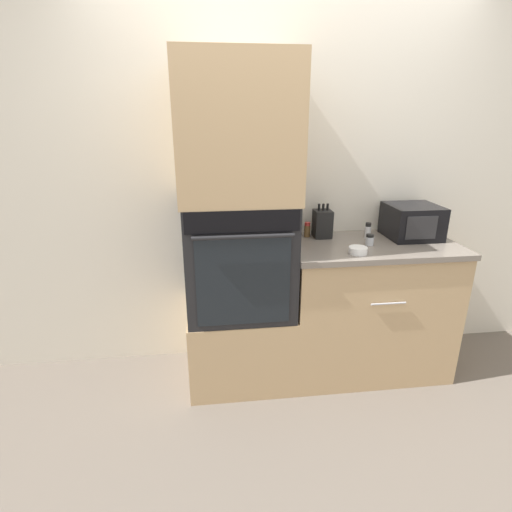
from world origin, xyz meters
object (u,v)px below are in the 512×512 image
(condiment_jar_near, at_px, (307,230))
(condiment_jar_far, at_px, (370,240))
(knife_block, at_px, (322,224))
(condiment_jar_mid, at_px, (368,231))
(wall_oven, at_px, (239,256))
(microwave, at_px, (412,221))
(bowl, at_px, (358,250))

(condiment_jar_near, xyz_separation_m, condiment_jar_far, (0.35, -0.24, -0.01))
(knife_block, bearing_deg, condiment_jar_mid, -12.60)
(wall_oven, distance_m, condiment_jar_mid, 0.89)
(condiment_jar_mid, bearing_deg, condiment_jar_far, -107.12)
(knife_block, height_order, condiment_jar_mid, knife_block)
(microwave, height_order, condiment_jar_near, microwave)
(wall_oven, xyz_separation_m, condiment_jar_mid, (0.88, 0.11, 0.10))
(microwave, bearing_deg, condiment_jar_mid, 178.20)
(condiment_jar_near, bearing_deg, condiment_jar_mid, -12.96)
(wall_oven, xyz_separation_m, knife_block, (0.58, 0.18, 0.14))
(condiment_jar_far, bearing_deg, knife_block, 139.82)
(knife_block, distance_m, condiment_jar_near, 0.11)
(wall_oven, xyz_separation_m, condiment_jar_near, (0.49, 0.20, 0.10))
(condiment_jar_near, distance_m, condiment_jar_mid, 0.41)
(wall_oven, height_order, condiment_jar_mid, wall_oven)
(wall_oven, bearing_deg, knife_block, 16.80)
(microwave, distance_m, knife_block, 0.60)
(wall_oven, height_order, condiment_jar_near, wall_oven)
(knife_block, relative_size, bowl, 2.06)
(wall_oven, distance_m, microwave, 1.20)
(wall_oven, relative_size, condiment_jar_mid, 6.69)
(wall_oven, bearing_deg, bowl, -15.01)
(microwave, distance_m, condiment_jar_far, 0.38)
(bowl, relative_size, condiment_jar_mid, 1.04)
(condiment_jar_near, height_order, condiment_jar_mid, condiment_jar_mid)
(wall_oven, height_order, condiment_jar_far, wall_oven)
(knife_block, distance_m, condiment_jar_far, 0.34)
(microwave, xyz_separation_m, condiment_jar_mid, (-0.30, 0.01, -0.06))
(condiment_jar_near, xyz_separation_m, condiment_jar_mid, (0.40, -0.09, 0.00))
(bowl, bearing_deg, condiment_jar_mid, 59.18)
(condiment_jar_mid, bearing_deg, bowl, -120.82)
(knife_block, xyz_separation_m, bowl, (0.12, -0.36, -0.07))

